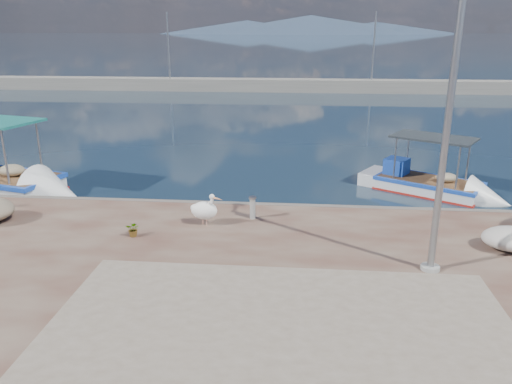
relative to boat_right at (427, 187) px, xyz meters
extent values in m
plane|color=#162635|center=(-6.13, -8.34, -0.20)|extent=(1400.00, 1400.00, 0.00)
cube|color=gray|center=(-5.13, -11.34, 0.31)|extent=(9.00, 7.00, 0.01)
cube|color=gray|center=(-6.13, 31.66, 0.40)|extent=(120.00, 2.20, 1.20)
cylinder|color=gray|center=(-18.13, 31.66, 3.80)|extent=(0.16, 0.16, 7.00)
cylinder|color=gray|center=(1.87, 31.66, 3.80)|extent=(0.16, 0.16, 7.00)
cone|color=#28384C|center=(-76.13, 641.66, 7.80)|extent=(220.00, 220.00, 16.00)
cone|color=#28384C|center=(3.87, 641.66, 10.80)|extent=(280.00, 280.00, 22.00)
cone|color=#28384C|center=(83.87, 641.66, 6.80)|extent=(200.00, 200.00, 14.00)
cube|color=white|center=(0.05, -0.03, -0.13)|extent=(5.35, 4.20, 0.86)
cube|color=#1A44AD|center=(0.05, -0.03, 0.25)|extent=(4.13, 3.48, 0.13)
cube|color=maroon|center=(0.05, -0.03, -0.18)|extent=(4.12, 3.46, 0.11)
cube|color=#1A44AD|center=(-1.07, 0.66, 0.61)|extent=(1.12, 1.12, 0.63)
cube|color=#202529|center=(0.05, -0.03, 1.92)|extent=(3.30, 2.89, 0.07)
cylinder|color=tan|center=(-7.62, -5.28, 0.43)|extent=(0.03, 0.03, 0.25)
cylinder|color=tan|center=(-7.50, -5.32, 0.43)|extent=(0.03, 0.03, 0.25)
ellipsoid|color=white|center=(-7.56, -5.30, 0.75)|extent=(0.86, 0.70, 0.53)
cylinder|color=white|center=(-7.35, -5.38, 1.01)|extent=(0.20, 0.15, 0.45)
sphere|color=white|center=(-7.31, -5.39, 1.21)|extent=(0.15, 0.15, 0.15)
cone|color=#F79B60|center=(-7.15, -5.46, 1.17)|extent=(0.37, 0.20, 0.11)
cylinder|color=gray|center=(-1.70, -7.63, 3.80)|extent=(0.16, 0.16, 7.00)
cylinder|color=gray|center=(-1.70, -7.63, 0.35)|extent=(0.44, 0.44, 0.10)
cylinder|color=gray|center=(-6.22, -4.67, 0.63)|extent=(0.17, 0.17, 0.66)
cylinder|color=gray|center=(-6.22, -4.67, 0.96)|extent=(0.23, 0.23, 0.06)
imported|color=#33722D|center=(-9.34, -6.32, 0.52)|extent=(0.40, 0.35, 0.43)
camera|label=1|loc=(-4.85, -18.63, 5.75)|focal=35.00mm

